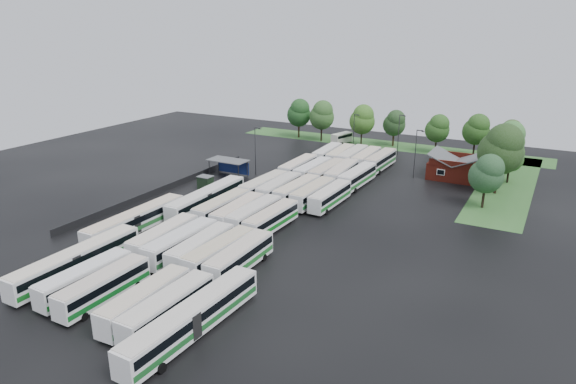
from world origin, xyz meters
The scene contains 61 objects.
ground centered at (0.00, 0.00, 0.00)m, with size 160.00×160.00×0.00m, color black.
brick_building centered at (24.00, 42.77, 1.87)m, with size 10.07×8.60×5.39m.
wash_shed centered at (-17.20, 22.02, 2.99)m, with size 8.20×4.20×3.58m.
utility_hut centered at (-16.20, 12.60, 1.32)m, with size 2.70×2.20×2.62m.
grass_strip_north centered at (2.00, 64.80, 0.01)m, with size 80.00×10.00×0.01m, color #326529.
grass_strip_east centered at (34.00, 42.80, 0.01)m, with size 10.00×50.00×0.01m, color #326529.
west_fence centered at (-22.20, 8.00, 0.60)m, with size 0.10×50.00×1.20m, color #2D2D30.
bus_r0c0 centered at (-4.45, -25.84, 1.87)m, with size 3.04×12.28×3.39m.
bus_r0c1 centered at (-1.09, -26.17, 1.86)m, with size 2.60×12.17×3.39m.
bus_r0c3 centered at (5.28, -26.27, 1.89)m, with size 2.92×12.39×3.43m.
bus_r0c4 centered at (8.44, -26.26, 1.91)m, with size 2.78×12.51×3.47m.
bus_r1c0 centered at (-4.43, -12.35, 1.91)m, with size 3.09×12.56×3.47m.
bus_r1c1 centered at (-1.11, -12.69, 1.95)m, with size 2.82×12.75×3.54m.
bus_r1c2 centered at (2.12, -12.51, 1.87)m, with size 2.90×12.27×3.40m.
bus_r1c3 centered at (5.29, -12.62, 1.92)m, with size 3.13×12.64×3.49m.
bus_r1c4 centered at (8.35, -12.56, 1.92)m, with size 2.80×12.54×3.48m.
bus_r2c0 centered at (-4.44, 1.54, 1.92)m, with size 2.80×12.54×3.48m.
bus_r2c1 centered at (-1.03, 1.09, 1.88)m, with size 2.91×12.35×3.42m.
bus_r2c2 centered at (1.81, 1.33, 1.89)m, with size 2.85×12.37×3.43m.
bus_r2c3 centered at (5.11, 0.96, 1.86)m, with size 2.95×12.22×3.38m.
bus_r3c0 centered at (-4.38, 14.50, 1.91)m, with size 3.20×12.61×3.48m.
bus_r3c1 centered at (-1.33, 14.85, 1.89)m, with size 2.67×12.33×3.43m.
bus_r3c2 centered at (2.18, 14.95, 1.90)m, with size 3.14×12.48×3.45m.
bus_r3c3 centered at (5.38, 14.84, 1.89)m, with size 2.98×12.45×3.45m.
bus_r3c4 centered at (8.55, 15.06, 1.85)m, with size 2.90×12.13×3.36m.
bus_r4c0 centered at (-4.60, 28.54, 1.93)m, with size 2.79×12.61×3.50m.
bus_r4c1 centered at (-1.09, 28.17, 1.88)m, with size 2.85×12.32×3.41m.
bus_r4c2 centered at (2.03, 28.41, 1.88)m, with size 2.84×12.36×3.43m.
bus_r4c3 centered at (5.02, 28.69, 1.95)m, with size 3.32×12.85×3.54m.
bus_r4c4 centered at (8.51, 28.14, 1.93)m, with size 3.13×12.69×3.51m.
bus_r5c0 centered at (-4.21, 42.08, 1.85)m, with size 3.09×12.20×3.37m.
bus_r5c1 centered at (-1.04, 42.21, 1.85)m, with size 3.17×12.20×3.37m.
bus_r5c2 centered at (1.99, 42.08, 1.93)m, with size 2.80×12.65×3.51m.
bus_r5c3 centered at (5.20, 42.01, 1.92)m, with size 2.85×12.56×3.49m.
bus_r5c4 centered at (8.50, 41.83, 1.94)m, with size 3.05×12.72×3.52m.
artic_bus_west_a centered at (-9.10, -23.12, 1.92)m, with size 2.78×18.69×3.47m.
artic_bus_west_b centered at (-9.22, 3.86, 1.97)m, with size 3.07×19.15×3.55m.
artic_bus_west_c centered at (-12.41, -9.50, 1.94)m, with size 2.75×18.86×3.50m.
artic_bus_east centered at (12.04, -26.63, 1.96)m, with size 3.33×19.12×3.53m.
minibus centered at (-8.59, 61.02, 1.50)m, with size 3.95×6.57×2.70m.
tree_north_0 centered at (-21.66, 62.00, 6.90)m, with size 6.48×6.48×10.73m.
tree_north_1 centered at (-14.38, 61.07, 7.03)m, with size 6.59×6.59×10.92m.
tree_north_2 centered at (-3.01, 60.90, 6.88)m, with size 6.46×6.46×10.70m.
tree_north_3 centered at (4.37, 64.35, 6.05)m, with size 5.68×5.68×9.41m.
tree_north_4 centered at (15.67, 62.11, 6.16)m, with size 5.79×5.79×9.58m.
tree_north_5 centered at (24.45, 62.68, 6.64)m, with size 6.24×6.24×10.33m.
tree_north_6 centered at (31.54, 64.03, 6.04)m, with size 5.67×5.67×9.39m.
tree_east_0 centered at (31.98, 27.01, 6.17)m, with size 5.79×5.79×9.59m.
tree_east_1 centered at (32.83, 36.18, 8.54)m, with size 8.01×8.01×13.27m.
tree_east_2 centered at (34.01, 44.52, 5.36)m, with size 5.03×5.03×8.34m.
tree_east_3 centered at (32.52, 52.59, 7.09)m, with size 6.65×6.65×11.02m.
tree_east_4 centered at (32.47, 61.95, 5.56)m, with size 5.23×5.23×8.65m.
lamp_post_ne centered at (16.76, 38.76, 5.82)m, with size 1.54×0.30×10.02m.
lamp_post_nw centered at (-12.97, 25.69, 5.82)m, with size 1.54×0.30×10.02m.
lamp_post_back_w centered at (-2.98, 55.32, 5.23)m, with size 1.39×0.27×9.01m.
lamp_post_back_e centered at (8.22, 55.56, 5.68)m, with size 1.51×0.29×9.78m.
puddle_0 centered at (0.34, -20.27, 0.00)m, with size 4.88×4.88×0.01m, color black.
puddle_1 centered at (9.20, -24.25, 0.00)m, with size 4.43×4.43×0.01m, color black.
puddle_2 centered at (-8.85, 3.96, 0.00)m, with size 4.66×4.66×0.01m, color black.
puddle_3 centered at (5.81, -4.49, 0.00)m, with size 2.90×2.90×0.01m, color black.
puddle_4 centered at (11.41, -20.73, 0.00)m, with size 2.96×2.96×0.01m, color black.
Camera 1 is at (41.96, -61.62, 30.37)m, focal length 32.00 mm.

